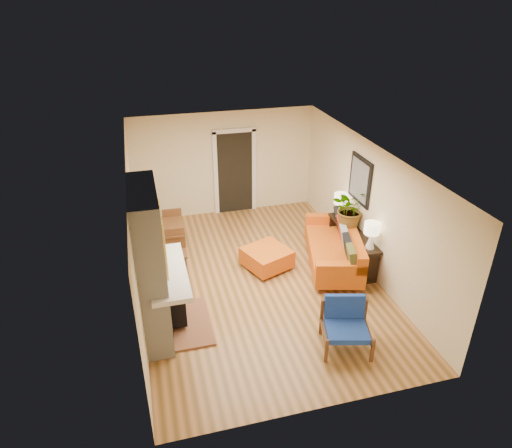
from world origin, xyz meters
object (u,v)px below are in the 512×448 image
object	(u,v)px
console_table	(353,237)
lamp_far	(341,202)
houseplant	(350,208)
sofa	(337,247)
ottoman	(267,257)
lamp_near	(371,232)
dining_table	(170,232)
blue_chair	(346,321)

from	to	relation	value
console_table	lamp_far	xyz separation A→B (m)	(0.00, 0.71, 0.49)
houseplant	sofa	bearing A→B (deg)	-146.71
ottoman	lamp_near	size ratio (longest dim) A/B	2.02
houseplant	ottoman	bearing A→B (deg)	179.82
ottoman	lamp_far	world-z (taller)	lamp_far
dining_table	houseplant	size ratio (longest dim) A/B	2.01
sofa	houseplant	distance (m)	0.86
blue_chair	lamp_near	world-z (taller)	lamp_near
blue_chair	dining_table	bearing A→B (deg)	125.71
sofa	lamp_far	distance (m)	1.04
sofa	console_table	xyz separation A→B (m)	(0.34, -0.00, 0.19)
ottoman	console_table	distance (m)	1.84
blue_chair	console_table	bearing A→B (deg)	62.27
sofa	blue_chair	bearing A→B (deg)	-110.63
dining_table	lamp_near	bearing A→B (deg)	-26.84
ottoman	dining_table	size ratio (longest dim) A/B	0.63
lamp_far	dining_table	bearing A→B (deg)	173.14
console_table	houseplant	size ratio (longest dim) A/B	2.15
lamp_near	houseplant	bearing A→B (deg)	90.63
sofa	ottoman	size ratio (longest dim) A/B	2.20
lamp_far	houseplant	size ratio (longest dim) A/B	0.63
dining_table	lamp_far	bearing A→B (deg)	-6.86
console_table	lamp_near	bearing A→B (deg)	-90.00
sofa	lamp_far	world-z (taller)	lamp_far
blue_chair	lamp_near	bearing A→B (deg)	52.80
ottoman	console_table	xyz separation A→B (m)	(1.79, -0.22, 0.33)
blue_chair	lamp_far	bearing A→B (deg)	68.18
blue_chair	lamp_near	distance (m)	2.07
blue_chair	console_table	size ratio (longest dim) A/B	0.50
dining_table	houseplant	distance (m)	3.79
sofa	blue_chair	size ratio (longest dim) A/B	2.60
blue_chair	houseplant	distance (m)	2.85
blue_chair	dining_table	world-z (taller)	dining_table
dining_table	ottoman	bearing A→B (deg)	-26.51
sofa	houseplant	world-z (taller)	houseplant
blue_chair	lamp_far	size ratio (longest dim) A/B	1.71
console_table	lamp_near	distance (m)	0.85
lamp_near	houseplant	size ratio (longest dim) A/B	0.63
ottoman	blue_chair	bearing A→B (deg)	-76.45
lamp_near	ottoman	bearing A→B (deg)	152.82
sofa	lamp_near	bearing A→B (deg)	-64.28
console_table	lamp_far	bearing A→B (deg)	90.00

